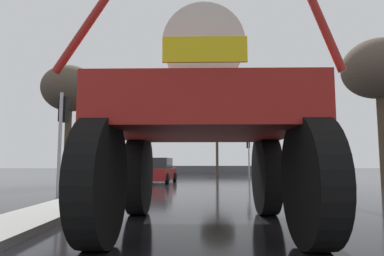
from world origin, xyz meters
TOP-DOWN VIEW (x-y plane):
  - ground_plane at (0.00, 18.00)m, footprint 120.00×120.00m
  - oversize_sprayer at (-0.28, 6.37)m, footprint 4.23×5.19m
  - sedan_ahead at (-2.54, 20.98)m, footprint 2.26×4.27m
  - traffic_signal_near_left at (-4.71, 10.89)m, footprint 0.24×0.54m
  - traffic_signal_near_right at (3.76, 10.89)m, footprint 0.24×0.54m
  - traffic_signal_far_left at (4.23, 27.22)m, footprint 0.24×0.55m
  - bare_tree_left at (-8.28, 21.17)m, footprint 3.48×3.48m
  - bare_tree_right at (9.62, 17.52)m, footprint 3.78×3.78m
  - bare_tree_far_center at (2.08, 32.17)m, footprint 3.36×3.36m
  - roadside_barrier at (0.00, 36.43)m, footprint 25.17×0.24m

SIDE VIEW (x-z plane):
  - ground_plane at x=0.00m, z-range 0.00..0.00m
  - roadside_barrier at x=0.00m, z-range 0.00..0.90m
  - sedan_ahead at x=-2.54m, z-range -0.05..1.47m
  - oversize_sprayer at x=-0.28m, z-range -0.32..4.23m
  - traffic_signal_near_right at x=3.76m, z-range 0.75..4.07m
  - traffic_signal_far_left at x=4.23m, z-range 0.76..4.11m
  - traffic_signal_near_left at x=-4.71m, z-range 0.80..4.28m
  - bare_tree_far_center at x=2.08m, z-range 1.94..8.73m
  - bare_tree_left at x=-8.28m, z-range 2.17..9.62m
  - bare_tree_right at x=9.62m, z-range 2.26..10.13m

